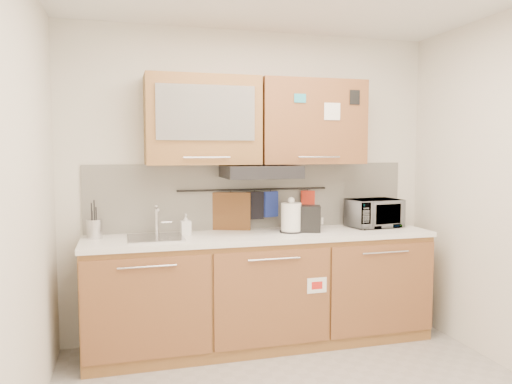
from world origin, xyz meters
TOP-DOWN VIEW (x-y plane):
  - wall_back at (0.00, 1.50)m, footprint 3.20×0.00m
  - wall_left at (-1.60, 0.00)m, footprint 0.00×3.00m
  - base_cabinet at (0.00, 1.19)m, footprint 2.80×0.64m
  - countertop at (0.00, 1.19)m, footprint 2.82×0.62m
  - backsplash at (0.00, 1.49)m, footprint 2.80×0.02m
  - upper_cabinets at (-0.00, 1.32)m, footprint 1.82×0.37m
  - range_hood at (0.00, 1.25)m, footprint 0.60×0.46m
  - sink at (-0.85, 1.21)m, footprint 0.42×0.40m
  - utensil_rail at (0.00, 1.45)m, footprint 1.30×0.02m
  - utensil_crock at (-1.30, 1.32)m, footprint 0.15×0.15m
  - kettle at (0.25, 1.19)m, footprint 0.21×0.19m
  - toaster at (0.36, 1.21)m, footprint 0.33×0.26m
  - microwave at (1.05, 1.27)m, footprint 0.47×0.35m
  - soap_bottle at (-0.61, 1.28)m, footprint 0.08×0.08m
  - cutting_board at (-0.20, 1.44)m, footprint 0.32×0.14m
  - oven_mitt at (0.15, 1.44)m, footprint 0.14×0.07m
  - dark_pouch at (0.00, 1.44)m, footprint 0.15×0.05m
  - pot_holder at (0.49, 1.44)m, footprint 0.12×0.05m

SIDE VIEW (x-z plane):
  - base_cabinet at x=0.00m, z-range -0.03..0.85m
  - countertop at x=0.00m, z-range 0.88..0.92m
  - sink at x=-0.85m, z-range 0.79..1.05m
  - utensil_crock at x=-1.30m, z-range 0.85..1.14m
  - soap_bottle at x=-0.61m, z-range 0.92..1.09m
  - toaster at x=0.36m, z-range 0.92..1.14m
  - kettle at x=0.25m, z-range 0.89..1.18m
  - cutting_board at x=-0.20m, z-range 0.83..1.24m
  - microwave at x=1.05m, z-range 0.92..1.17m
  - dark_pouch at x=0.00m, z-range 1.01..1.24m
  - oven_mitt at x=0.15m, z-range 1.02..1.24m
  - pot_holder at x=0.49m, z-range 1.09..1.24m
  - backsplash at x=0.00m, z-range 0.92..1.48m
  - utensil_rail at x=0.00m, z-range 1.25..1.27m
  - wall_left at x=-1.60m, z-range -0.20..2.80m
  - wall_back at x=0.00m, z-range -0.30..2.90m
  - range_hood at x=0.00m, z-range 1.37..1.47m
  - upper_cabinets at x=0.00m, z-range 1.48..2.18m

